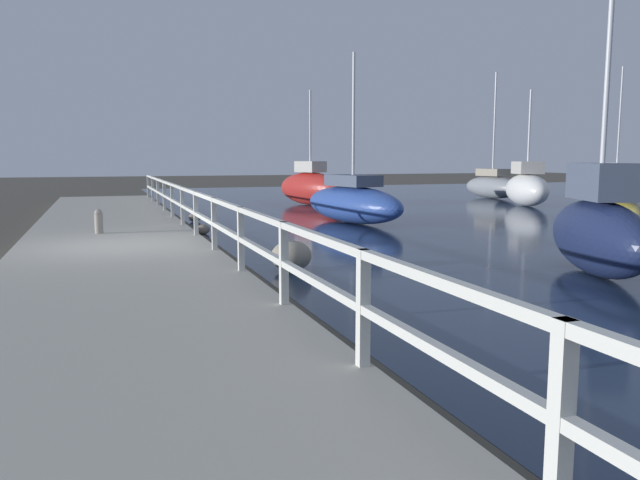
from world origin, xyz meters
TOP-DOWN VIEW (x-y plane):
  - ground_plane at (0.00, 0.00)m, footprint 120.00×120.00m
  - dock_walkway at (0.00, 0.00)m, footprint 3.98×36.00m
  - railing at (1.89, 0.00)m, footprint 0.10×32.50m
  - boulder_far_strip at (2.39, 3.41)m, footprint 0.37×0.33m
  - boulder_near_dock at (3.05, -2.72)m, footprint 0.76×0.68m
  - boulder_mid_strip at (2.67, 6.90)m, footprint 0.40×0.36m
  - mooring_bollard at (-0.29, 2.41)m, footprint 0.20×0.20m
  - sailboat_navy at (8.07, -4.94)m, footprint 2.22×3.74m
  - sailboat_blue at (7.39, 4.79)m, footprint 2.41×5.06m
  - sailboat_gray at (18.84, 13.71)m, footprint 1.52×4.03m
  - sailboat_yellow at (25.50, 12.26)m, footprint 1.93×4.39m
  - sailboat_red at (8.57, 12.56)m, footprint 2.49×4.28m
  - sailboat_white at (17.21, 8.84)m, footprint 2.51×3.87m

SIDE VIEW (x-z plane):
  - ground_plane at x=0.00m, z-range 0.00..0.00m
  - dock_walkway at x=0.00m, z-range 0.00..0.25m
  - boulder_far_strip at x=2.39m, z-range 0.00..0.27m
  - boulder_mid_strip at x=2.67m, z-range 0.00..0.30m
  - boulder_near_dock at x=3.05m, z-range 0.00..0.57m
  - mooring_bollard at x=-0.29m, z-range 0.26..0.86m
  - sailboat_blue at x=7.39m, z-range -2.00..3.33m
  - sailboat_gray at x=18.84m, z-range -2.50..3.85m
  - sailboat_yellow at x=25.50m, z-range -2.63..4.13m
  - sailboat_white at x=17.21m, z-range -1.68..3.27m
  - sailboat_red at x=8.57m, z-range -1.69..3.30m
  - sailboat_navy at x=8.07m, z-range -1.96..3.59m
  - railing at x=1.89m, z-range 0.44..1.48m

